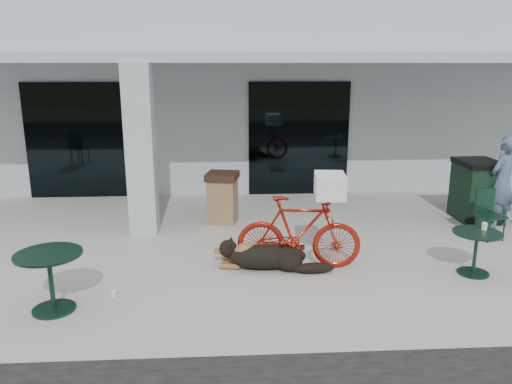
{
  "coord_description": "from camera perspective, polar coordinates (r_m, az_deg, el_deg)",
  "views": [
    {
      "loc": [
        0.07,
        -6.83,
        3.11
      ],
      "look_at": [
        0.56,
        1.32,
        1.0
      ],
      "focal_mm": 35.0,
      "sensor_mm": 36.0,
      "label": 1
    }
  ],
  "objects": [
    {
      "name": "column",
      "position": [
        9.4,
        -13.02,
        4.62
      ],
      "size": [
        0.5,
        0.5,
        3.12
      ],
      "primitive_type": "cube",
      "color": "#AAB8C0",
      "rests_on": "ground"
    },
    {
      "name": "trash_receptacle",
      "position": [
        9.98,
        -3.85,
        -0.64
      ],
      "size": [
        0.71,
        0.71,
        1.02
      ],
      "primitive_type": null,
      "rotation": [
        0.0,
        0.0,
        -0.21
      ],
      "color": "#816043",
      "rests_on": "ground"
    },
    {
      "name": "bicycle",
      "position": [
        7.76,
        4.91,
        -4.62
      ],
      "size": [
        1.96,
        0.75,
        1.15
      ],
      "primitive_type": "imported",
      "rotation": [
        0.0,
        0.0,
        1.46
      ],
      "color": "maroon",
      "rests_on": "ground"
    },
    {
      "name": "storefront_glass_right",
      "position": [
        12.07,
        4.9,
        6.05
      ],
      "size": [
        2.4,
        0.06,
        2.7
      ],
      "primitive_type": "cube",
      "color": "black",
      "rests_on": "ground"
    },
    {
      "name": "cafe_table_far",
      "position": [
        8.27,
        23.76,
        -6.4
      ],
      "size": [
        0.72,
        0.72,
        0.67
      ],
      "primitive_type": null,
      "rotation": [
        0.0,
        0.0,
        0.0
      ],
      "color": "#113123",
      "rests_on": "ground"
    },
    {
      "name": "ground",
      "position": [
        7.51,
        -3.7,
        -10.01
      ],
      "size": [
        80.0,
        80.0,
        0.0
      ],
      "primitive_type": "plane",
      "color": "#A2A098",
      "rests_on": "ground"
    },
    {
      "name": "cup_near_dog",
      "position": [
        7.26,
        -15.98,
        -11.09
      ],
      "size": [
        0.09,
        0.09,
        0.09
      ],
      "primitive_type": "cylinder",
      "rotation": [
        0.0,
        0.0,
        -0.31
      ],
      "color": "white",
      "rests_on": "ground"
    },
    {
      "name": "cup_on_table",
      "position": [
        8.3,
        24.65,
        -3.57
      ],
      "size": [
        0.08,
        0.08,
        0.11
      ],
      "primitive_type": "cylinder",
      "rotation": [
        0.0,
        0.0,
        0.0
      ],
      "color": "white",
      "rests_on": "cafe_table_far"
    },
    {
      "name": "laundry_basket",
      "position": [
        7.58,
        8.44,
        0.73
      ],
      "size": [
        0.51,
        0.64,
        0.35
      ],
      "primitive_type": "cube",
      "rotation": [
        0.0,
        0.0,
        1.46
      ],
      "color": "white",
      "rests_on": "bicycle"
    },
    {
      "name": "wheeled_bin",
      "position": [
        11.04,
        23.87,
        0.17
      ],
      "size": [
        0.77,
        0.97,
        1.23
      ],
      "primitive_type": null,
      "rotation": [
        0.0,
        0.0,
        0.01
      ],
      "color": "black",
      "rests_on": "ground"
    },
    {
      "name": "dog",
      "position": [
        7.79,
        1.38,
        -7.22
      ],
      "size": [
        1.43,
        0.7,
        0.46
      ],
      "primitive_type": null,
      "rotation": [
        0.0,
        0.0,
        -0.18
      ],
      "color": "black",
      "rests_on": "ground"
    },
    {
      "name": "building",
      "position": [
        15.36,
        -3.73,
        11.25
      ],
      "size": [
        22.0,
        7.0,
        4.5
      ],
      "primitive_type": "cube",
      "color": "#AAB8C0",
      "rests_on": "ground"
    },
    {
      "name": "storefront_glass_left",
      "position": [
        12.39,
        -18.77,
        5.55
      ],
      "size": [
        2.8,
        0.06,
        2.7
      ],
      "primitive_type": "cube",
      "color": "black",
      "rests_on": "ground"
    },
    {
      "name": "cafe_chair_far_a",
      "position": [
        9.95,
        25.27,
        -2.41
      ],
      "size": [
        0.51,
        0.54,
        0.91
      ],
      "primitive_type": null,
      "rotation": [
        0.0,
        0.0,
        0.25
      ],
      "color": "#113123",
      "rests_on": "ground"
    },
    {
      "name": "person",
      "position": [
        10.7,
        26.32,
        1.04
      ],
      "size": [
        0.78,
        0.71,
        1.8
      ],
      "primitive_type": "imported",
      "rotation": [
        0.0,
        0.0,
        3.68
      ],
      "color": "#475977",
      "rests_on": "ground"
    },
    {
      "name": "overhang",
      "position": [
        10.44,
        -3.93,
        15.01
      ],
      "size": [
        22.0,
        2.8,
        0.18
      ],
      "primitive_type": "cube",
      "color": "#AAB8C0",
      "rests_on": "column"
    },
    {
      "name": "cafe_table_near",
      "position": [
        7.0,
        -22.37,
        -9.5
      ],
      "size": [
        0.91,
        0.91,
        0.79
      ],
      "primitive_type": null,
      "rotation": [
        0.0,
        0.0,
        -0.08
      ],
      "color": "#113123",
      "rests_on": "ground"
    }
  ]
}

